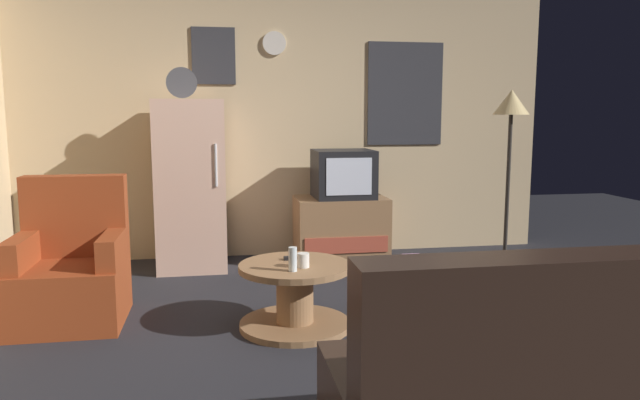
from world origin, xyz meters
The scene contains 13 objects.
ground_plane centered at (0.00, 0.00, 0.00)m, with size 12.00×12.00×0.00m, color #232328.
wall_with_art centered at (0.01, 2.45, 1.36)m, with size 5.20×0.12×2.72m.
fridge centered at (-0.88, 2.01, 0.75)m, with size 0.60×0.62×1.77m.
tv_stand centered at (0.48, 2.00, 0.30)m, with size 0.84×0.53×0.61m.
crt_tv centered at (0.50, 2.00, 0.83)m, with size 0.54×0.51×0.44m.
standing_lamp centered at (1.94, 1.63, 1.36)m, with size 0.32×0.32×1.59m.
coffee_table centered at (-0.17, 0.32, 0.21)m, with size 0.72×0.72×0.42m.
wine_glass centered at (-0.21, 0.15, 0.50)m, with size 0.05×0.05×0.15m, color silver.
mug_ceramic_white centered at (-0.13, 0.23, 0.47)m, with size 0.08×0.08×0.09m, color silver.
remote_control centered at (-0.15, 0.44, 0.43)m, with size 0.15×0.04×0.02m, color black.
armchair centered at (-1.62, 0.71, 0.34)m, with size 0.68×0.68×0.96m.
couch centered at (0.61, -1.41, 0.31)m, with size 1.70×0.80×0.92m.
book_stack centered at (1.13, 1.83, 0.03)m, with size 0.22×0.18×0.07m.
Camera 1 is at (-0.65, -3.39, 1.38)m, focal length 33.61 mm.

